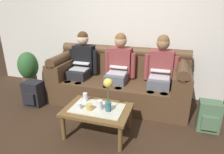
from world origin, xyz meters
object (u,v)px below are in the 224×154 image
couch (119,82)px  person_middle (119,66)px  cup_near_right (79,106)px  cup_far_center (100,105)px  person_right (160,70)px  cup_near_left (85,97)px  coffee_table (98,112)px  backpack_right (209,117)px  cup_far_left (90,107)px  flower_vase (108,91)px  person_left (82,63)px  potted_plant (29,69)px  backpack_left (34,94)px

couch → person_middle: person_middle is taller
cup_near_right → cup_far_center: cup_far_center is taller
person_middle → person_right: bearing=-0.0°
cup_near_left → cup_far_center: (0.28, -0.16, 0.00)m
couch → coffee_table: 1.04m
coffee_table → cup_near_left: size_ratio=7.24×
coffee_table → backpack_right: backpack_right is taller
person_right → cup_far_center: size_ratio=9.74×
cup_far_left → cup_near_right: bearing=-173.9°
person_right → flower_vase: person_right is taller
cup_far_center → person_left: bearing=125.2°
person_left → cup_far_left: 1.30m
person_left → coffee_table: person_left is taller
coffee_table → cup_far_center: 0.13m
person_right → coffee_table: bearing=-124.4°
cup_near_right → potted_plant: (-1.71, 1.12, -0.00)m
potted_plant → person_middle: bearing=0.0°
cup_near_left → cup_near_right: cup_near_left is taller
person_middle → potted_plant: person_middle is taller
cup_far_center → cup_far_left: 0.13m
backpack_right → cup_near_left: bearing=-166.5°
person_left → couch: bearing=0.3°
backpack_right → potted_plant: 3.40m
person_left → backpack_right: bearing=-13.2°
person_left → cup_far_center: 1.32m
cup_far_center → backpack_left: cup_far_center is taller
potted_plant → cup_near_right: bearing=-33.4°
person_middle → cup_far_left: size_ratio=14.64×
cup_far_left → backpack_left: 1.40m
person_middle → backpack_right: 1.58m
cup_near_right → potted_plant: size_ratio=0.10×
person_left → backpack_left: bearing=-137.8°
cup_near_left → backpack_right: (1.67, 0.40, -0.24)m
couch → backpack_left: size_ratio=5.49×
flower_vase → cup_near_right: size_ratio=5.68×
cup_far_left → backpack_left: (-1.29, 0.51, -0.22)m
cup_far_center → potted_plant: size_ratio=0.16×
person_left → person_right: 1.41m
cup_far_left → backpack_left: bearing=158.2°
couch → coffee_table: couch is taller
person_middle → cup_far_left: (-0.08, -1.11, -0.23)m
person_middle → backpack_right: size_ratio=2.82×
cup_near_left → potted_plant: (-1.69, 0.90, -0.02)m
couch → cup_far_center: (0.04, -1.07, 0.09)m
person_right → cup_near_left: person_right is taller
person_left → backpack_right: 2.24m
person_middle → person_right: 0.71m
backpack_left → cup_near_right: bearing=-24.7°
cup_near_left → cup_near_right: 0.22m
person_middle → backpack_left: bearing=-156.4°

